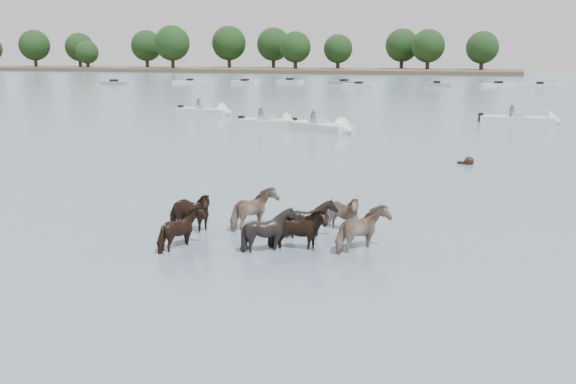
% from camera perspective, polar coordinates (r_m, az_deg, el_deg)
% --- Properties ---
extents(ground, '(400.00, 400.00, 0.00)m').
position_cam_1_polar(ground, '(18.57, -7.02, -3.13)').
color(ground, slate).
rests_on(ground, ground).
extents(shoreline, '(160.00, 30.00, 1.00)m').
position_cam_1_polar(shoreline, '(183.50, -6.21, 10.69)').
color(shoreline, '#4C4233').
rests_on(shoreline, ground).
extents(pony_herd, '(6.49, 4.32, 1.32)m').
position_cam_1_polar(pony_herd, '(17.10, -1.07, -2.84)').
color(pony_herd, black).
rests_on(pony_herd, ground).
extents(swimming_pony, '(0.72, 0.44, 0.44)m').
position_cam_1_polar(swimming_pony, '(30.09, 15.59, 2.58)').
color(swimming_pony, black).
rests_on(swimming_pony, ground).
extents(motorboat_a, '(4.53, 1.97, 1.92)m').
position_cam_1_polar(motorboat_a, '(43.99, -1.11, 6.08)').
color(motorboat_a, silver).
rests_on(motorboat_a, ground).
extents(motorboat_b, '(5.42, 3.94, 1.92)m').
position_cam_1_polar(motorboat_b, '(41.38, 3.50, 5.67)').
color(motorboat_b, silver).
rests_on(motorboat_b, ground).
extents(motorboat_c, '(5.65, 1.62, 1.92)m').
position_cam_1_polar(motorboat_c, '(49.17, 20.48, 5.96)').
color(motorboat_c, silver).
rests_on(motorboat_c, ground).
extents(motorboat_f, '(5.22, 2.31, 1.92)m').
position_cam_1_polar(motorboat_f, '(53.35, -6.84, 7.06)').
color(motorboat_f, silver).
rests_on(motorboat_f, ground).
extents(distant_flotilla, '(107.37, 22.96, 0.93)m').
position_cam_1_polar(distant_flotilla, '(96.44, 14.21, 9.02)').
color(distant_flotilla, gray).
rests_on(distant_flotilla, ground).
extents(treeline, '(150.24, 24.23, 12.50)m').
position_cam_1_polar(treeline, '(183.47, -6.20, 12.70)').
color(treeline, '#382619').
rests_on(treeline, ground).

